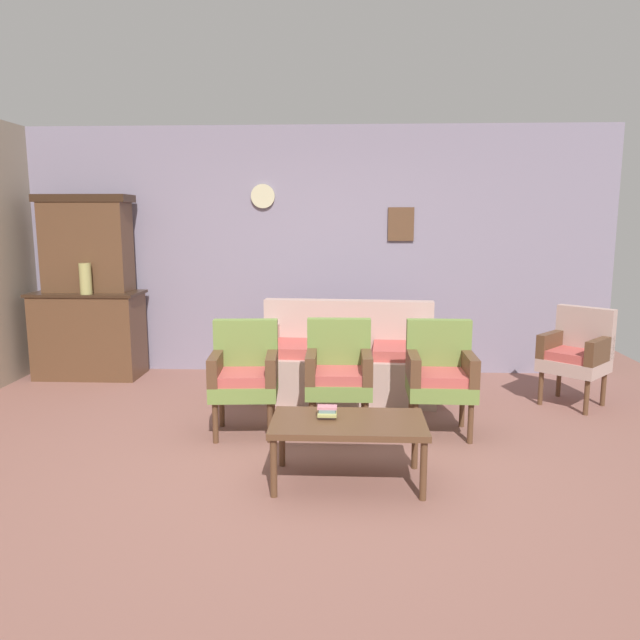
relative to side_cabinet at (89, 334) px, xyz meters
The scene contains 12 objects.
ground_plane 3.38m from the side_cabinet, 42.26° to the right, with size 7.68×7.68×0.00m, color #84564C.
wall_back_with_decor 2.66m from the side_cabinet, ahead, with size 6.40×0.09×2.70m.
side_cabinet is the anchor object (origin of this frame).
cabinet_upper_hutch 0.99m from the side_cabinet, 90.00° to the left, with size 0.99×0.38×1.03m.
vase_on_cabinet 0.65m from the side_cabinet, 66.59° to the right, with size 0.12×0.12×0.32m, color tan.
floral_couch 2.85m from the side_cabinet, 11.54° to the right, with size 1.75×0.91×0.90m.
armchair_by_doorway 2.59m from the side_cabinet, 39.97° to the right, with size 0.56×0.53×0.90m.
armchair_near_cabinet 3.16m from the side_cabinet, 30.04° to the right, with size 0.53×0.50×0.90m.
armchair_row_middle 3.89m from the side_cabinet, 24.22° to the right, with size 0.53×0.50×0.90m.
wingback_chair_by_fireplace 4.98m from the side_cabinet, ahead, with size 0.71×0.71×0.90m.
coffee_table 3.82m from the side_cabinet, 42.38° to the right, with size 1.00×0.56×0.42m.
book_stack_on_table 3.67m from the side_cabinet, 43.22° to the right, with size 0.13×0.12×0.07m.
Camera 1 is at (0.33, -4.07, 1.71)m, focal length 33.89 mm.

